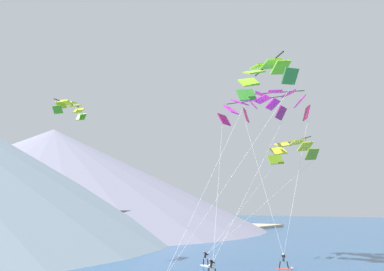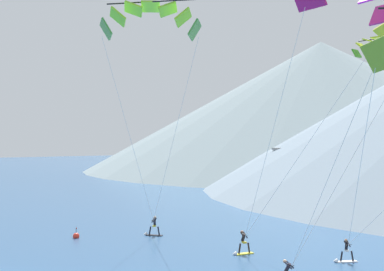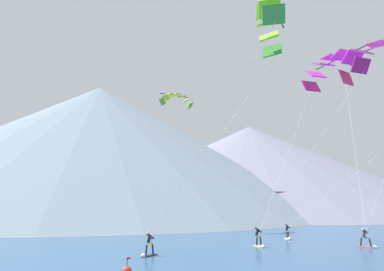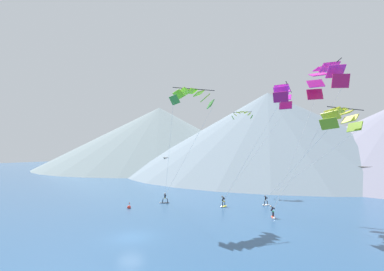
% 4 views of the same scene
% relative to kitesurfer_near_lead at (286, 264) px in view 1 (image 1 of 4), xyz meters
% --- Properties ---
extents(kitesurfer_near_lead, '(0.94, 1.78, 1.67)m').
position_rel_kitesurfer_near_lead_xyz_m(kitesurfer_near_lead, '(0.00, 0.00, 0.00)').
color(kitesurfer_near_lead, '#E54C33').
rests_on(kitesurfer_near_lead, ground).
extents(kitesurfer_near_trail, '(1.05, 1.76, 1.65)m').
position_rel_kitesurfer_near_lead_xyz_m(kitesurfer_near_trail, '(-2.66, 7.74, -0.04)').
color(kitesurfer_near_trail, white).
rests_on(kitesurfer_near_trail, ground).
extents(parafoil_kite_near_lead, '(9.37, 8.17, 19.30)m').
position_rel_kitesurfer_near_lead_xyz_m(parafoil_kite_near_lead, '(6.66, 3.34, 18.58)').
color(parafoil_kite_near_lead, '#C41656').
extents(parafoil_kite_near_trail, '(13.52, 9.43, 13.22)m').
position_rel_kitesurfer_near_lead_xyz_m(parafoil_kite_near_trail, '(8.32, 2.17, 12.81)').
color(parafoil_kite_near_trail, olive).
extents(parafoil_kite_mid_center, '(10.31, 7.80, 16.73)m').
position_rel_kitesurfer_near_lead_xyz_m(parafoil_kite_mid_center, '(-10.69, -2.92, 16.49)').
color(parafoil_kite_mid_center, '#3A8C33').
extents(parafoil_kite_far_left, '(10.44, 7.90, 17.14)m').
position_rel_kitesurfer_near_lead_xyz_m(parafoil_kite_far_left, '(1.04, 3.98, 16.94)').
color(parafoil_kite_far_left, '#A51765').
extents(parafoil_kite_distant_high_outer, '(4.92, 2.11, 1.74)m').
position_rel_kitesurfer_near_lead_xyz_m(parafoil_kite_distant_high_outer, '(-10.37, 21.32, 16.97)').
color(parafoil_kite_distant_high_outer, '#3B9919').
extents(shore_building_quay_east, '(8.12, 5.61, 5.40)m').
position_rel_kitesurfer_near_lead_xyz_m(shore_building_quay_east, '(16.31, 38.16, 2.23)').
color(shore_building_quay_east, '#A89E8E').
rests_on(shore_building_quay_east, ground).
extents(mountain_peak_east_shoulder, '(111.91, 111.91, 26.40)m').
position_rel_kitesurfer_near_lead_xyz_m(mountain_peak_east_shoulder, '(30.84, 77.17, 12.72)').
color(mountain_peak_east_shoulder, gray).
rests_on(mountain_peak_east_shoulder, ground).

